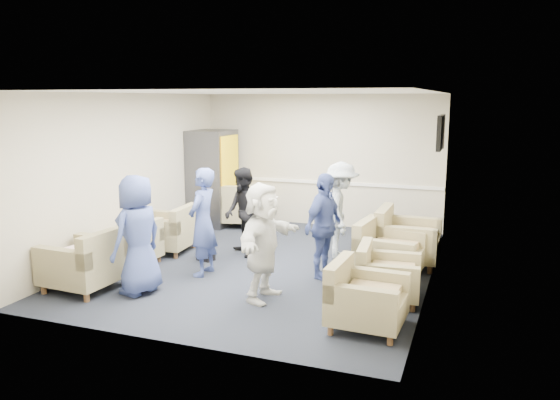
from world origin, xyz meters
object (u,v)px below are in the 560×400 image
(person_front_right, at_px, (263,242))
(person_front_left, at_px, (138,235))
(armchair_corner, at_px, (242,208))
(person_mid_right, at_px, (324,226))
(person_back_left, at_px, (243,212))
(person_back_right, at_px, (340,210))
(armchair_right_midfar, at_px, (386,254))
(armchair_left_mid, at_px, (133,247))
(armchair_left_far, at_px, (169,232))
(vending_machine, at_px, (213,178))
(armchair_right_midnear, at_px, (385,277))
(armchair_right_far, at_px, (404,241))
(person_mid_left, at_px, (203,222))
(armchair_right_near, at_px, (363,300))
(armchair_left_near, at_px, (87,264))

(person_front_right, bearing_deg, person_front_left, 107.48)
(armchair_corner, distance_m, person_mid_right, 3.65)
(person_back_left, bearing_deg, person_back_right, 63.03)
(armchair_corner, bearing_deg, armchair_right_midfar, 131.97)
(armchair_left_mid, xyz_separation_m, person_mid_right, (2.99, 0.46, 0.47))
(armchair_left_mid, height_order, armchair_corner, armchair_corner)
(armchair_left_far, xyz_separation_m, person_front_left, (0.70, -1.90, 0.47))
(armchair_left_far, bearing_deg, armchair_corner, 166.34)
(person_back_left, bearing_deg, vending_machine, 175.94)
(armchair_right_midfar, bearing_deg, armchair_right_midnear, -164.75)
(armchair_right_far, distance_m, person_mid_left, 3.20)
(armchair_left_mid, bearing_deg, armchair_right_far, 114.33)
(armchair_left_mid, bearing_deg, vending_machine, -175.00)
(armchair_right_near, height_order, person_front_left, person_front_left)
(armchair_right_midnear, distance_m, person_front_left, 3.33)
(person_front_right, bearing_deg, armchair_left_far, 62.13)
(armchair_left_mid, relative_size, person_front_left, 0.50)
(armchair_right_midnear, height_order, armchair_right_far, armchair_right_far)
(armchair_right_midnear, distance_m, person_front_right, 1.66)
(armchair_right_midfar, distance_m, person_front_right, 2.04)
(armchair_left_mid, distance_m, person_back_right, 3.39)
(armchair_corner, xyz_separation_m, person_back_left, (0.91, -1.98, 0.37))
(person_mid_right, bearing_deg, armchair_left_near, 133.99)
(person_back_left, distance_m, person_front_right, 2.07)
(armchair_right_far, bearing_deg, person_mid_left, 120.56)
(armchair_right_near, bearing_deg, armchair_left_mid, 76.69)
(armchair_left_near, bearing_deg, person_back_left, 152.81)
(armchair_right_far, distance_m, person_back_right, 1.13)
(armchair_right_far, bearing_deg, person_front_right, 146.10)
(person_mid_right, bearing_deg, person_back_left, 82.22)
(armchair_corner, distance_m, person_front_right, 4.26)
(armchair_left_mid, height_order, person_front_left, person_front_left)
(armchair_right_far, relative_size, person_mid_left, 0.59)
(vending_machine, xyz_separation_m, person_back_right, (3.08, -1.47, -0.19))
(armchair_right_midnear, bearing_deg, armchair_right_far, -5.56)
(armchair_corner, distance_m, person_mid_left, 3.23)
(armchair_right_near, distance_m, person_back_right, 2.87)
(armchair_left_mid, distance_m, armchair_right_far, 4.31)
(armchair_left_far, distance_m, vending_machine, 2.24)
(armchair_right_midnear, bearing_deg, armchair_right_near, 169.56)
(armchair_right_midnear, xyz_separation_m, armchair_right_midfar, (-0.15, 0.95, 0.04))
(armchair_left_near, distance_m, person_mid_left, 1.71)
(armchair_corner, xyz_separation_m, person_mid_right, (2.49, -2.64, 0.40))
(person_front_left, xyz_separation_m, person_back_left, (0.60, 2.13, -0.07))
(person_mid_left, bearing_deg, vending_machine, -156.51)
(armchair_left_mid, xyz_separation_m, armchair_right_near, (3.90, -1.11, 0.02))
(armchair_right_midnear, bearing_deg, armchair_left_mid, 83.06)
(person_back_left, bearing_deg, armchair_right_midnear, 21.07)
(armchair_right_far, xyz_separation_m, armchair_corner, (-3.51, 1.52, -0.00))
(armchair_right_midnear, distance_m, armchair_right_far, 1.72)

